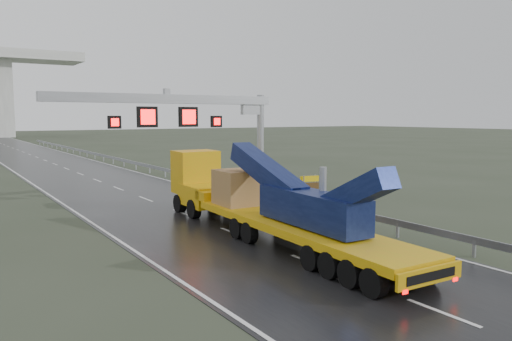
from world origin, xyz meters
TOP-DOWN VIEW (x-y plane):
  - ground at (0.00, 0.00)m, footprint 400.00×400.00m
  - road at (0.00, 40.00)m, footprint 11.00×200.00m
  - guardrail at (6.10, 30.00)m, footprint 0.20×140.00m
  - sign_gantry at (2.10, 17.99)m, footprint 14.90×1.20m
  - heavy_haul_truck at (0.90, 9.82)m, footprint 3.52×18.96m
  - exit_sign_pair at (7.10, 12.85)m, footprint 1.23×0.35m
  - striped_barrier at (8.00, 19.85)m, footprint 0.65×0.44m

SIDE VIEW (x-z plane):
  - ground at x=0.00m, z-range 0.00..0.00m
  - road at x=0.00m, z-range 0.00..0.02m
  - striped_barrier at x=8.00m, z-range 0.00..1.01m
  - guardrail at x=6.10m, z-range 0.00..1.40m
  - exit_sign_pair at x=7.10m, z-range 0.43..2.57m
  - heavy_haul_truck at x=0.90m, z-range -0.50..3.93m
  - sign_gantry at x=2.10m, z-range 1.90..9.33m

